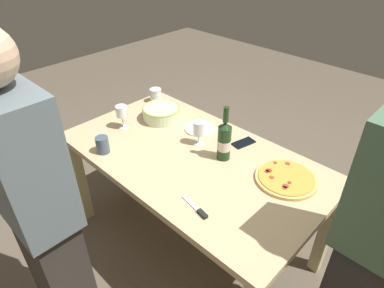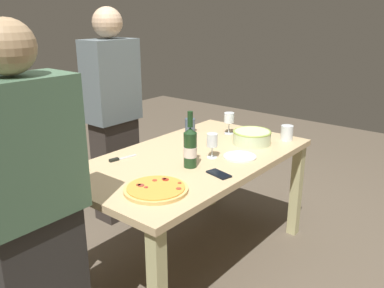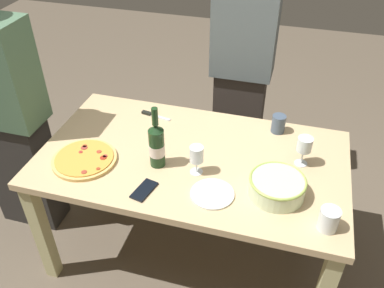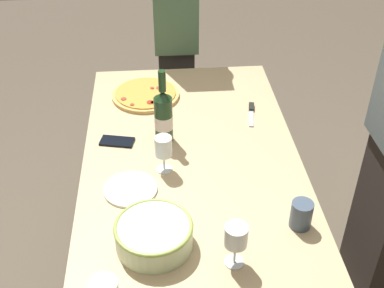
{
  "view_description": "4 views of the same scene",
  "coord_description": "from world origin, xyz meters",
  "px_view_note": "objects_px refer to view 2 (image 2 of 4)",
  "views": [
    {
      "loc": [
        -1.11,
        1.15,
        1.92
      ],
      "look_at": [
        0.0,
        0.0,
        0.83
      ],
      "focal_mm": 31.09,
      "sensor_mm": 36.0,
      "label": 1
    },
    {
      "loc": [
        -1.86,
        -1.51,
        1.62
      ],
      "look_at": [
        0.0,
        0.0,
        0.83
      ],
      "focal_mm": 37.51,
      "sensor_mm": 36.0,
      "label": 2
    },
    {
      "loc": [
        0.45,
        -1.59,
        2.09
      ],
      "look_at": [
        0.0,
        0.0,
        0.83
      ],
      "focal_mm": 37.9,
      "sensor_mm": 36.0,
      "label": 3
    },
    {
      "loc": [
        1.63,
        -0.13,
        2.03
      ],
      "look_at": [
        0.0,
        0.0,
        0.83
      ],
      "focal_mm": 47.09,
      "sensor_mm": 36.0,
      "label": 4
    }
  ],
  "objects_px": {
    "cup_ceramic": "(287,133)",
    "person_host": "(31,213)",
    "serving_bowl": "(252,137)",
    "cell_phone": "(219,174)",
    "wine_glass_near_pizza": "(229,119)",
    "wine_bottle": "(190,147)",
    "person_guest_left": "(113,117)",
    "wine_glass_by_bottle": "(212,141)",
    "side_plate": "(240,157)",
    "cup_amber": "(190,125)",
    "pizza_knife": "(119,159)",
    "dining_table": "(192,169)",
    "pizza": "(156,189)"
  },
  "relations": [
    {
      "from": "cup_ceramic",
      "to": "person_host",
      "type": "bearing_deg",
      "value": 170.47
    },
    {
      "from": "serving_bowl",
      "to": "cell_phone",
      "type": "xyz_separation_m",
      "value": [
        -0.6,
        -0.15,
        -0.05
      ]
    },
    {
      "from": "wine_glass_near_pizza",
      "to": "wine_bottle",
      "type": "bearing_deg",
      "value": -163.98
    },
    {
      "from": "cup_ceramic",
      "to": "person_guest_left",
      "type": "relative_size",
      "value": 0.06
    },
    {
      "from": "cup_ceramic",
      "to": "cell_phone",
      "type": "relative_size",
      "value": 0.73
    },
    {
      "from": "wine_glass_by_bottle",
      "to": "side_plate",
      "type": "distance_m",
      "value": 0.2
    },
    {
      "from": "side_plate",
      "to": "person_guest_left",
      "type": "xyz_separation_m",
      "value": [
        -0.07,
        1.12,
        0.09
      ]
    },
    {
      "from": "wine_glass_by_bottle",
      "to": "cup_amber",
      "type": "bearing_deg",
      "value": 52.98
    },
    {
      "from": "wine_glass_near_pizza",
      "to": "wine_glass_by_bottle",
      "type": "distance_m",
      "value": 0.54
    },
    {
      "from": "pizza_knife",
      "to": "cup_ceramic",
      "type": "bearing_deg",
      "value": -31.23
    },
    {
      "from": "dining_table",
      "to": "cell_phone",
      "type": "relative_size",
      "value": 11.11
    },
    {
      "from": "wine_glass_by_bottle",
      "to": "pizza_knife",
      "type": "height_order",
      "value": "wine_glass_by_bottle"
    },
    {
      "from": "wine_glass_by_bottle",
      "to": "wine_glass_near_pizza",
      "type": "bearing_deg",
      "value": 22.84
    },
    {
      "from": "side_plate",
      "to": "pizza_knife",
      "type": "bearing_deg",
      "value": 132.15
    },
    {
      "from": "wine_glass_near_pizza",
      "to": "side_plate",
      "type": "distance_m",
      "value": 0.53
    },
    {
      "from": "serving_bowl",
      "to": "cup_ceramic",
      "type": "relative_size",
      "value": 2.52
    },
    {
      "from": "cup_amber",
      "to": "side_plate",
      "type": "height_order",
      "value": "cup_amber"
    },
    {
      "from": "side_plate",
      "to": "cell_phone",
      "type": "xyz_separation_m",
      "value": [
        -0.32,
        -0.06,
        0.0
      ]
    },
    {
      "from": "cup_amber",
      "to": "person_guest_left",
      "type": "relative_size",
      "value": 0.06
    },
    {
      "from": "wine_bottle",
      "to": "cup_amber",
      "type": "bearing_deg",
      "value": 39.39
    },
    {
      "from": "dining_table",
      "to": "wine_glass_near_pizza",
      "type": "distance_m",
      "value": 0.6
    },
    {
      "from": "pizza",
      "to": "cell_phone",
      "type": "xyz_separation_m",
      "value": [
        0.38,
        -0.13,
        -0.01
      ]
    },
    {
      "from": "cup_ceramic",
      "to": "pizza_knife",
      "type": "xyz_separation_m",
      "value": [
        -1.02,
        0.62,
        -0.05
      ]
    },
    {
      "from": "wine_glass_near_pizza",
      "to": "cup_amber",
      "type": "distance_m",
      "value": 0.3
    },
    {
      "from": "side_plate",
      "to": "cell_phone",
      "type": "relative_size",
      "value": 1.44
    },
    {
      "from": "wine_bottle",
      "to": "person_guest_left",
      "type": "xyz_separation_m",
      "value": [
        0.25,
        0.98,
        -0.03
      ]
    },
    {
      "from": "wine_glass_near_pizza",
      "to": "side_plate",
      "type": "height_order",
      "value": "wine_glass_near_pizza"
    },
    {
      "from": "pizza",
      "to": "serving_bowl",
      "type": "bearing_deg",
      "value": 1.35
    },
    {
      "from": "pizza",
      "to": "cell_phone",
      "type": "bearing_deg",
      "value": -18.52
    },
    {
      "from": "cup_amber",
      "to": "pizza_knife",
      "type": "xyz_separation_m",
      "value": [
        -0.74,
        -0.04,
        -0.05
      ]
    },
    {
      "from": "dining_table",
      "to": "person_host",
      "type": "bearing_deg",
      "value": -179.41
    },
    {
      "from": "wine_bottle",
      "to": "cup_ceramic",
      "type": "relative_size",
      "value": 3.2
    },
    {
      "from": "pizza_knife",
      "to": "person_guest_left",
      "type": "distance_m",
      "value": 0.72
    },
    {
      "from": "cell_phone",
      "to": "wine_glass_near_pizza",
      "type": "bearing_deg",
      "value": 42.98
    },
    {
      "from": "side_plate",
      "to": "pizza_knife",
      "type": "relative_size",
      "value": 1.08
    },
    {
      "from": "serving_bowl",
      "to": "person_host",
      "type": "distance_m",
      "value": 1.57
    },
    {
      "from": "side_plate",
      "to": "serving_bowl",
      "type": "bearing_deg",
      "value": 16.74
    },
    {
      "from": "dining_table",
      "to": "person_guest_left",
      "type": "relative_size",
      "value": 0.96
    },
    {
      "from": "serving_bowl",
      "to": "wine_glass_by_bottle",
      "type": "distance_m",
      "value": 0.41
    },
    {
      "from": "wine_bottle",
      "to": "cup_amber",
      "type": "distance_m",
      "value": 0.72
    },
    {
      "from": "pizza_knife",
      "to": "person_host",
      "type": "bearing_deg",
      "value": -157.52
    },
    {
      "from": "dining_table",
      "to": "wine_glass_by_bottle",
      "type": "distance_m",
      "value": 0.24
    },
    {
      "from": "person_host",
      "to": "wine_glass_by_bottle",
      "type": "bearing_deg",
      "value": -5.75
    },
    {
      "from": "cup_ceramic",
      "to": "wine_glass_by_bottle",
      "type": "bearing_deg",
      "value": 162.73
    },
    {
      "from": "wine_glass_near_pizza",
      "to": "person_guest_left",
      "type": "xyz_separation_m",
      "value": [
        -0.45,
        0.78,
        -0.02
      ]
    },
    {
      "from": "serving_bowl",
      "to": "person_guest_left",
      "type": "height_order",
      "value": "person_guest_left"
    },
    {
      "from": "dining_table",
      "to": "cup_ceramic",
      "type": "bearing_deg",
      "value": -24.46
    },
    {
      "from": "side_plate",
      "to": "person_host",
      "type": "height_order",
      "value": "person_host"
    },
    {
      "from": "wine_bottle",
      "to": "cup_ceramic",
      "type": "xyz_separation_m",
      "value": [
        0.84,
        -0.2,
        -0.07
      ]
    },
    {
      "from": "cell_phone",
      "to": "person_host",
      "type": "distance_m",
      "value": 1.01
    }
  ]
}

